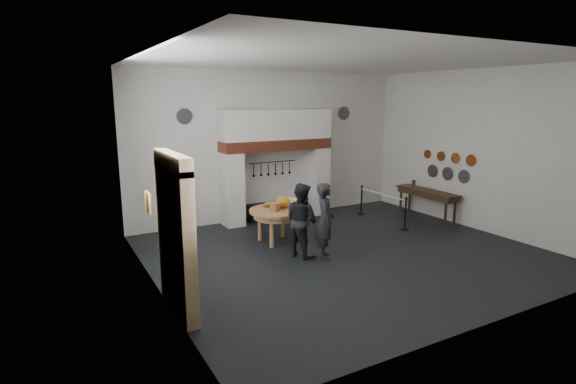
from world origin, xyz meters
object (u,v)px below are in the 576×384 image
work_table (277,211)px  side_table (427,191)px  visitor_far (301,220)px  barrier_post_near (405,214)px  iron_range (276,210)px  visitor_near (325,221)px  barrier_post_far (361,201)px

work_table → side_table: 5.16m
visitor_far → barrier_post_near: size_ratio=1.96×
visitor_far → barrier_post_near: 3.75m
work_table → barrier_post_near: 3.80m
iron_range → barrier_post_near: 3.94m
barrier_post_near → work_table: bearing=168.1°
visitor_near → barrier_post_far: 4.37m
work_table → barrier_post_near: size_ratio=1.62×
side_table → barrier_post_far: bearing=136.7°
iron_range → visitor_far: 3.57m
work_table → barrier_post_near: bearing=-11.9°
visitor_near → barrier_post_near: visitor_near is taller
barrier_post_near → barrier_post_far: 2.00m
side_table → barrier_post_near: (-1.46, -0.62, -0.42)m
visitor_far → barrier_post_far: (3.70, 2.43, -0.43)m
barrier_post_far → iron_range: bearing=160.8°
visitor_far → side_table: bearing=-93.3°
work_table → visitor_far: visitor_far is taller
barrier_post_near → barrier_post_far: size_ratio=1.00×
visitor_far → work_table: bearing=-14.7°
visitor_far → barrier_post_near: bearing=-98.1°
visitor_near → side_table: size_ratio=0.82×
iron_range → barrier_post_near: (2.64, -2.92, 0.20)m
iron_range → visitor_near: (-0.66, -3.75, 0.65)m
side_table → barrier_post_far: same height
visitor_far → barrier_post_far: visitor_far is taller
visitor_near → side_table: bearing=-44.8°
iron_range → visitor_near: bearing=-99.9°
visitor_near → side_table: 4.97m
iron_range → visitor_far: visitor_far is taller
barrier_post_far → visitor_near: bearing=-139.3°
side_table → barrier_post_far: (-1.46, 1.38, -0.42)m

